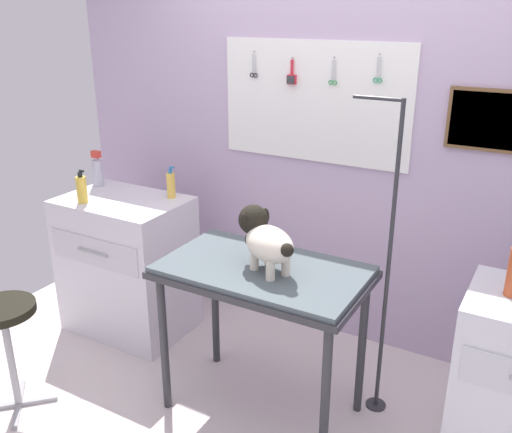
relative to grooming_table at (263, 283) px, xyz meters
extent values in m
cube|color=#BAA4C3|center=(0.01, 0.97, 0.38)|extent=(4.00, 0.06, 2.30)
cube|color=white|center=(-0.17, 0.93, 0.77)|extent=(1.22, 0.02, 0.73)
cylinder|color=gray|center=(-0.57, 0.92, 1.05)|extent=(0.01, 0.02, 0.01)
cube|color=silver|center=(-0.58, 0.91, 0.98)|extent=(0.01, 0.00, 0.11)
cube|color=silver|center=(-0.57, 0.91, 0.98)|extent=(0.01, 0.00, 0.11)
torus|color=black|center=(-0.59, 0.91, 0.91)|extent=(0.03, 0.01, 0.03)
torus|color=black|center=(-0.56, 0.91, 0.91)|extent=(0.03, 0.01, 0.03)
cylinder|color=gray|center=(-0.31, 0.92, 1.02)|extent=(0.01, 0.02, 0.01)
cylinder|color=red|center=(-0.31, 0.91, 0.97)|extent=(0.02, 0.02, 0.09)
cube|color=red|center=(-0.31, 0.91, 0.89)|extent=(0.06, 0.02, 0.06)
cube|color=#333338|center=(-0.31, 0.90, 0.89)|extent=(0.05, 0.01, 0.05)
cylinder|color=gray|center=(-0.04, 0.92, 1.04)|extent=(0.01, 0.02, 0.01)
cube|color=silver|center=(-0.05, 0.91, 0.97)|extent=(0.01, 0.00, 0.11)
cube|color=silver|center=(-0.03, 0.91, 0.97)|extent=(0.01, 0.00, 0.11)
torus|color=#36924E|center=(-0.05, 0.91, 0.89)|extent=(0.03, 0.01, 0.03)
torus|color=#36924E|center=(-0.03, 0.91, 0.89)|extent=(0.03, 0.01, 0.03)
cylinder|color=gray|center=(0.23, 0.92, 1.06)|extent=(0.01, 0.02, 0.01)
cube|color=silver|center=(0.22, 0.91, 0.99)|extent=(0.01, 0.00, 0.11)
cube|color=silver|center=(0.23, 0.91, 0.99)|extent=(0.01, 0.00, 0.11)
torus|color=#289761|center=(0.22, 0.91, 0.92)|extent=(0.03, 0.01, 0.03)
torus|color=#289761|center=(0.24, 0.91, 0.92)|extent=(0.03, 0.01, 0.03)
cube|color=brown|center=(0.82, 0.93, 0.75)|extent=(0.38, 0.02, 0.33)
cube|color=#B17E49|center=(0.82, 0.92, 0.75)|extent=(0.34, 0.01, 0.29)
cylinder|color=#2D2D33|center=(-0.46, -0.25, -0.37)|extent=(0.04, 0.04, 0.80)
cylinder|color=#2D2D33|center=(0.46, -0.25, -0.37)|extent=(0.04, 0.04, 0.80)
cylinder|color=#2D2D33|center=(-0.46, 0.25, -0.37)|extent=(0.04, 0.04, 0.80)
cylinder|color=#2D2D33|center=(0.46, 0.25, -0.37)|extent=(0.04, 0.04, 0.80)
cube|color=#2D2D33|center=(0.00, 0.00, 0.05)|extent=(1.05, 0.61, 0.03)
cube|color=#4A555A|center=(0.00, 0.00, 0.08)|extent=(1.02, 0.59, 0.03)
cylinder|color=#2D2D33|center=(0.54, 0.33, -0.77)|extent=(0.11, 0.11, 0.01)
cylinder|color=#2D2D33|center=(0.54, 0.33, 0.08)|extent=(0.02, 0.02, 1.70)
cylinder|color=#2D2D33|center=(0.42, 0.33, 0.91)|extent=(0.24, 0.02, 0.02)
cylinder|color=silver|center=(-0.02, -0.04, 0.14)|extent=(0.04, 0.04, 0.10)
cylinder|color=silver|center=(0.02, 0.04, 0.14)|extent=(0.04, 0.04, 0.10)
cylinder|color=silver|center=(0.10, -0.11, 0.14)|extent=(0.04, 0.04, 0.10)
cylinder|color=silver|center=(0.14, -0.03, 0.14)|extent=(0.04, 0.04, 0.10)
ellipsoid|color=silver|center=(0.05, -0.03, 0.24)|extent=(0.36, 0.31, 0.17)
ellipsoid|color=black|center=(-0.04, 0.02, 0.23)|extent=(0.15, 0.17, 0.09)
sphere|color=black|center=(-0.07, 0.03, 0.32)|extent=(0.15, 0.15, 0.15)
ellipsoid|color=silver|center=(-0.13, 0.06, 0.30)|extent=(0.09, 0.08, 0.05)
sphere|color=black|center=(-0.16, 0.08, 0.30)|extent=(0.02, 0.02, 0.02)
ellipsoid|color=black|center=(-0.09, -0.03, 0.33)|extent=(0.06, 0.05, 0.08)
ellipsoid|color=black|center=(-0.03, 0.08, 0.33)|extent=(0.06, 0.05, 0.08)
sphere|color=black|center=(0.18, -0.10, 0.26)|extent=(0.06, 0.06, 0.06)
cube|color=silver|center=(-1.20, 0.30, -0.31)|extent=(0.80, 0.56, 0.93)
cube|color=silver|center=(-1.20, 0.02, -0.10)|extent=(0.70, 0.01, 0.19)
cylinder|color=#99999E|center=(-1.20, 0.01, -0.10)|extent=(0.24, 0.02, 0.02)
cylinder|color=#9E9EA3|center=(-1.18, -0.66, -0.48)|extent=(0.04, 0.04, 0.59)
cube|color=#9E9EA3|center=(-1.11, -0.58, -0.76)|extent=(0.16, 0.16, 0.02)
cube|color=#9E9EA3|center=(-1.26, -0.58, -0.76)|extent=(0.16, 0.16, 0.02)
cube|color=#9E9EA3|center=(-1.11, -0.73, -0.76)|extent=(0.16, 0.16, 0.02)
cylinder|color=black|center=(-1.18, -0.66, -0.16)|extent=(0.34, 0.34, 0.04)
cylinder|color=#EABB48|center=(-0.94, 0.48, 0.24)|extent=(0.05, 0.05, 0.16)
cylinder|color=#3072B3|center=(-0.94, 0.48, 0.33)|extent=(0.02, 0.02, 0.03)
cube|color=#3072B3|center=(-0.93, 0.48, 0.36)|extent=(0.03, 0.01, 0.01)
cylinder|color=gold|center=(-1.37, 0.13, 0.24)|extent=(0.06, 0.06, 0.17)
cylinder|color=black|center=(-1.37, 0.13, 0.34)|extent=(0.03, 0.03, 0.03)
cube|color=black|center=(-1.35, 0.13, 0.36)|extent=(0.04, 0.01, 0.01)
cylinder|color=#AFB0C1|center=(-1.53, 0.44, 0.25)|extent=(0.07, 0.07, 0.18)
cylinder|color=#AFB0C1|center=(-1.53, 0.44, 0.35)|extent=(0.03, 0.03, 0.02)
cube|color=red|center=(-1.53, 0.44, 0.38)|extent=(0.06, 0.04, 0.04)
camera|label=1|loc=(1.22, -2.22, 1.31)|focal=39.26mm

